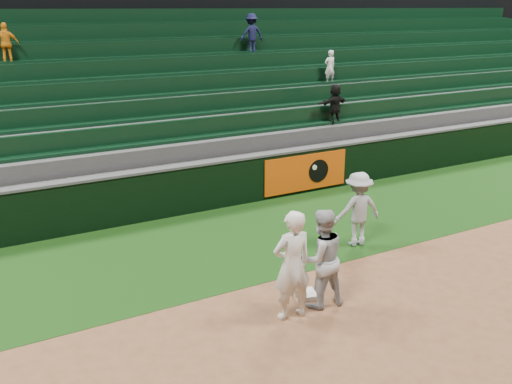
# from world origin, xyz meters

# --- Properties ---
(ground) EXTENTS (70.00, 70.00, 0.00)m
(ground) POSITION_xyz_m (0.00, 0.00, 0.00)
(ground) COLOR brown
(ground) RESTS_ON ground
(foul_grass) EXTENTS (36.00, 4.20, 0.01)m
(foul_grass) POSITION_xyz_m (0.00, 3.00, 0.00)
(foul_grass) COLOR black
(foul_grass) RESTS_ON ground
(first_base) EXTENTS (0.47, 0.47, 0.09)m
(first_base) POSITION_xyz_m (-0.30, 0.10, 0.04)
(first_base) COLOR white
(first_base) RESTS_ON ground
(first_baseman) EXTENTS (0.70, 0.48, 1.88)m
(first_baseman) POSITION_xyz_m (-0.88, -0.35, 0.94)
(first_baseman) COLOR silver
(first_baseman) RESTS_ON ground
(baserunner) EXTENTS (0.91, 0.74, 1.75)m
(baserunner) POSITION_xyz_m (-0.24, -0.26, 0.88)
(baserunner) COLOR #ABAEB6
(baserunner) RESTS_ON ground
(base_coach) EXTENTS (1.13, 0.76, 1.62)m
(base_coach) POSITION_xyz_m (1.97, 1.51, 0.82)
(base_coach) COLOR #9DA1AB
(base_coach) RESTS_ON foul_grass
(field_wall) EXTENTS (36.00, 0.45, 1.25)m
(field_wall) POSITION_xyz_m (0.03, 5.20, 0.63)
(field_wall) COLOR black
(field_wall) RESTS_ON ground
(stadium_seating) EXTENTS (36.00, 5.95, 4.85)m
(stadium_seating) POSITION_xyz_m (0.00, 8.97, 1.70)
(stadium_seating) COLOR #333335
(stadium_seating) RESTS_ON ground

